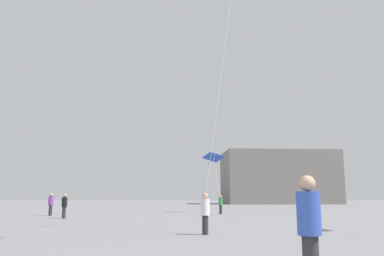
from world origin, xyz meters
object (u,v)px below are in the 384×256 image
at_px(person_in_white, 205,212).
at_px(person_in_black, 64,205).
at_px(person_in_blue, 309,225).
at_px(person_in_purple, 51,203).
at_px(person_in_green, 221,204).
at_px(kite_cobalt_delta, 213,157).
at_px(person_in_red, 310,204).
at_px(building_left_hall, 278,178).

height_order(person_in_white, person_in_black, person_in_black).
relative_size(person_in_blue, person_in_white, 1.13).
height_order(person_in_purple, person_in_white, person_in_purple).
bearing_deg(person_in_green, person_in_purple, 55.78).
height_order(person_in_green, kite_cobalt_delta, kite_cobalt_delta).
distance_m(person_in_red, kite_cobalt_delta, 10.68).
relative_size(person_in_red, kite_cobalt_delta, 0.37).
relative_size(person_in_white, building_left_hall, 0.07).
relative_size(person_in_black, person_in_green, 1.05).
bearing_deg(person_in_green, person_in_white, 129.07).
xyz_separation_m(person_in_purple, person_in_black, (2.36, -3.90, -0.04)).
relative_size(person_in_purple, person_in_green, 1.10).
bearing_deg(person_in_white, person_in_red, -19.44).
bearing_deg(kite_cobalt_delta, person_in_red, -44.08).
distance_m(person_in_green, kite_cobalt_delta, 5.74).
bearing_deg(building_left_hall, person_in_green, -107.37).
height_order(person_in_purple, building_left_hall, building_left_hall).
bearing_deg(person_in_black, building_left_hall, -110.88).
distance_m(person_in_blue, building_left_hall, 75.47).
bearing_deg(person_in_black, kite_cobalt_delta, -130.95).
relative_size(person_in_purple, person_in_red, 1.02).
xyz_separation_m(person_in_black, person_in_green, (11.06, 6.57, -0.04)).
height_order(person_in_red, person_in_white, person_in_red).
bearing_deg(person_in_purple, person_in_red, -121.45).
bearing_deg(person_in_black, person_in_red, -163.89).
relative_size(person_in_red, person_in_green, 1.07).
relative_size(person_in_red, person_in_black, 1.02).
bearing_deg(person_in_blue, person_in_black, -139.59).
bearing_deg(person_in_green, kite_cobalt_delta, -39.19).
height_order(person_in_red, person_in_black, person_in_red).
relative_size(person_in_white, person_in_green, 1.02).
height_order(person_in_blue, building_left_hall, building_left_hall).
xyz_separation_m(person_in_white, building_left_hall, (16.38, 64.81, 4.32)).
xyz_separation_m(person_in_purple, person_in_white, (11.71, -15.24, -0.07)).
bearing_deg(person_in_black, person_in_blue, 122.90).
relative_size(person_in_purple, person_in_black, 1.05).
bearing_deg(person_in_blue, person_in_purple, -139.08).
height_order(person_in_green, building_left_hall, building_left_hall).
bearing_deg(kite_cobalt_delta, person_in_green, -83.71).
bearing_deg(person_in_blue, person_in_red, 176.47).
xyz_separation_m(person_in_red, kite_cobalt_delta, (-7.05, 6.83, 4.23)).
distance_m(person_in_red, building_left_hall, 50.75).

